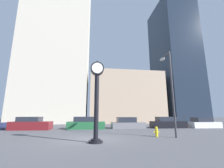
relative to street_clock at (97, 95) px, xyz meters
The scene contains 12 objects.
ground_plane 3.08m from the street_clock, 109.64° to the left, with size 200.00×200.00×0.00m, color #515156.
building_tall_tower 32.12m from the street_clock, 107.99° to the left, with size 14.11×12.00×41.82m.
building_storefront_row 26.40m from the street_clock, 73.80° to the left, with size 15.55×12.00×10.76m.
building_glass_modern 35.20m from the street_clock, 50.28° to the left, with size 8.16×12.00×31.16m.
street_clock is the anchor object (origin of this frame).
car_maroon 11.63m from the street_clock, 126.90° to the left, with size 4.32×1.99×1.40m.
car_green 9.65m from the street_clock, 94.98° to the left, with size 4.43×2.15×1.41m.
car_grey 10.53m from the street_clock, 65.60° to the left, with size 4.06×1.80×1.35m.
car_black 13.50m from the street_clock, 44.41° to the left, with size 4.35×1.80×1.38m.
car_white 16.96m from the street_clock, 32.21° to the left, with size 3.84×1.91×1.29m.
fire_hydrant_far 5.55m from the street_clock, 22.46° to the left, with size 0.48×0.21×0.74m.
street_lamp_right 6.21m from the street_clock, 15.53° to the left, with size 0.36×1.57×6.60m.
Camera 1 is at (0.06, -10.45, 1.57)m, focal length 24.00 mm.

